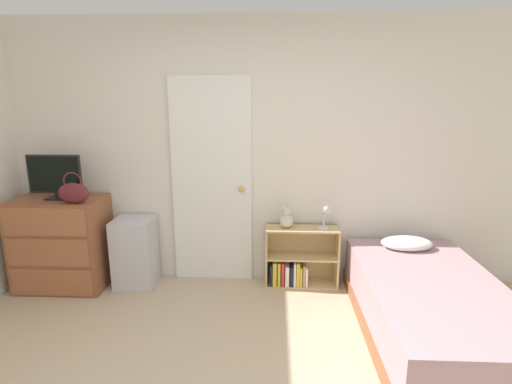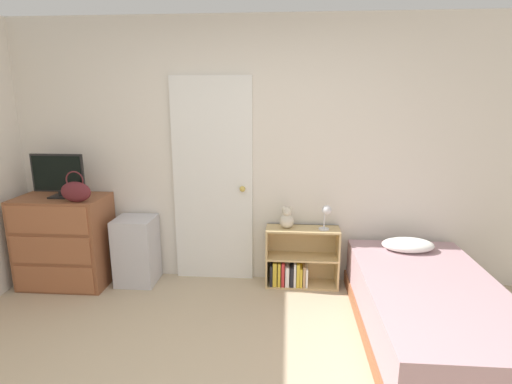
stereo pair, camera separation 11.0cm
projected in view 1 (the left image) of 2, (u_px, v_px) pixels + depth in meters
wall_back at (246, 154)px, 3.87m from camera, size 10.00×0.06×2.55m
door_closed at (212, 182)px, 3.90m from camera, size 0.78×0.09×2.01m
dresser at (62, 243)px, 3.85m from camera, size 0.83×0.51×0.89m
tv at (55, 176)px, 3.70m from camera, size 0.50×0.16×0.42m
handbag at (74, 193)px, 3.55m from camera, size 0.28×0.10×0.29m
storage_bin at (135, 252)px, 3.92m from camera, size 0.38×0.36×0.67m
bookshelf at (296, 262)px, 3.93m from camera, size 0.71×0.24×0.59m
teddy_bear at (286, 219)px, 3.83m from camera, size 0.14×0.14×0.21m
desk_lamp at (326, 212)px, 3.76m from camera, size 0.11×0.11×0.24m
bed at (432, 308)px, 3.07m from camera, size 1.03×1.93×0.57m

